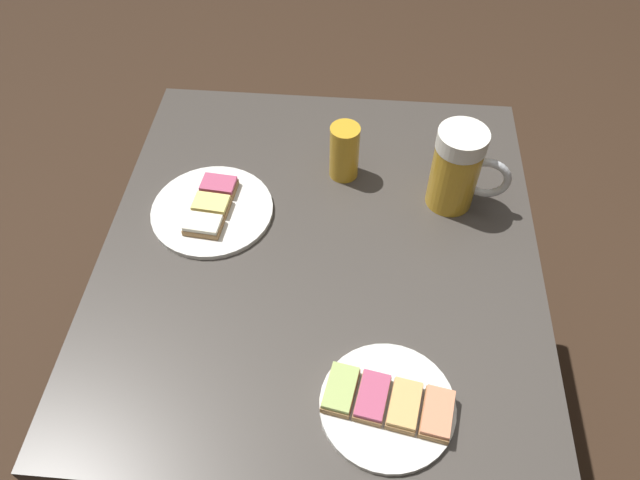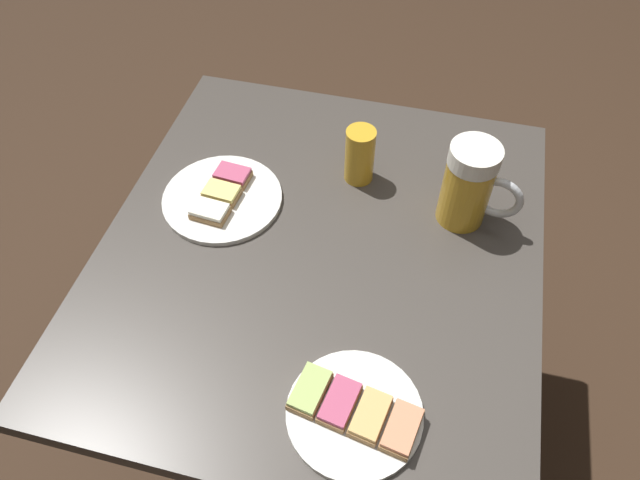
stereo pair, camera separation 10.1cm
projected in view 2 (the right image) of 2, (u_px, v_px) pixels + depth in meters
ground_plane at (320, 418)px, 1.61m from camera, size 6.00×6.00×0.00m
cafe_table at (320, 295)px, 1.15m from camera, size 0.84×0.76×0.75m
plate_near at (222, 197)px, 1.09m from camera, size 0.22×0.22×0.03m
plate_far at (355, 412)px, 0.83m from camera, size 0.19×0.19×0.03m
beer_mug at (470, 185)px, 1.01m from camera, size 0.09×0.14×0.16m
beer_glass_small at (360, 155)px, 1.10m from camera, size 0.06×0.06×0.11m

